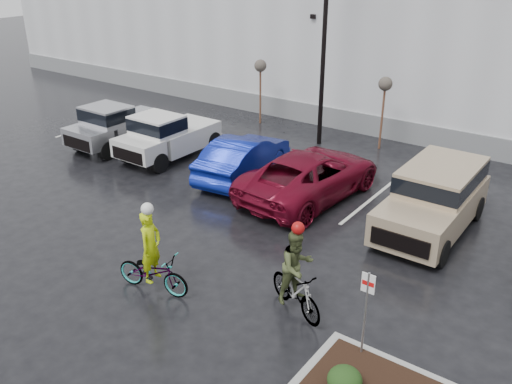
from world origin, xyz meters
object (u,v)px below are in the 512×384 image
Objects in this scene: car_red at (310,175)px; sapling_west at (260,69)px; sapling_mid at (385,88)px; car_blue at (244,157)px; lamppost at (325,13)px; pickup_silver at (124,123)px; cyclist_hivis at (152,265)px; pickup_white at (173,133)px; cyclist_olive at (296,280)px; suv_tan at (432,202)px; fire_lane_sign at (366,305)px.

sapling_west is at bearing -38.88° from car_red.
sapling_mid is at bearing 0.00° from sapling_west.
sapling_mid reaches higher than car_red.
sapling_mid reaches higher than car_blue.
lamppost is 9.98m from pickup_silver.
pickup_silver is 2.06× the size of cyclist_hivis.
lamppost is 7.56m from car_red.
cyclist_hivis is (6.59, -7.68, -0.21)m from pickup_white.
cyclist_olive is (9.74, -12.21, -1.83)m from sapling_west.
pickup_white is 6.91m from car_red.
car_red is at bearing -0.08° from pickup_silver.
sapling_west reaches higher than cyclist_olive.
suv_tan is at bearing -29.66° from sapling_west.
pickup_silver is at bearing -147.27° from sapling_mid.
pickup_white is 3.89m from car_blue.
pickup_white reaches higher than car_blue.
car_blue is 3.02m from car_red.
sapling_west is 1.29× the size of cyclist_olive.
cyclist_hivis reaches higher than car_blue.
lamppost reaches higher than sapling_mid.
car_red is (-5.22, 6.60, -0.56)m from fire_lane_sign.
lamppost is 7.08m from car_blue.
cyclist_hivis is 3.74m from cyclist_olive.
sapling_west reaches higher than pickup_silver.
pickup_silver is (-7.12, -5.18, -4.71)m from lamppost.
fire_lane_sign is 0.87× the size of cyclist_hivis.
lamppost is 9.88m from suv_tan.
cyclist_hivis is at bearing -79.78° from lamppost.
lamppost reaches higher than suv_tan.
cyclist_olive is (10.06, -6.29, -0.09)m from pickup_white.
car_red is at bearing 128.34° from fire_lane_sign.
sapling_west is 1.45× the size of fire_lane_sign.
car_red is at bearing 179.41° from suv_tan.
lamppost is at bearing -158.20° from sapling_mid.
car_blue is at bearing -2.83° from pickup_white.
cyclist_olive is at bearing -75.14° from sapling_mid.
sapling_mid is 0.63× the size of suv_tan.
sapling_west and sapling_mid have the same top height.
sapling_west is 7.33m from car_blue.
cyclist_hivis reaches higher than fire_lane_sign.
sapling_west is (-4.00, 1.00, -2.96)m from lamppost.
pickup_silver is 14.08m from suv_tan.
sapling_mid reaches higher than pickup_white.
cyclist_olive reaches higher than suv_tan.
car_blue is 8.68m from cyclist_olive.
pickup_white is 1.02× the size of suv_tan.
fire_lane_sign is 6.62m from suv_tan.
cyclist_olive is (-2.06, 0.59, -0.51)m from fire_lane_sign.
pickup_silver is 0.86× the size of car_red.
sapling_mid is 7.86m from suv_tan.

